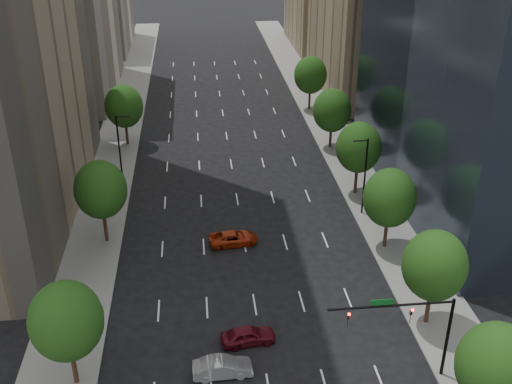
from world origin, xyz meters
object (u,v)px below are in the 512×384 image
object	(u,v)px
traffic_signal	(417,322)
car_silver	(222,367)
car_maroon	(248,335)
car_red_far	(233,238)

from	to	relation	value
traffic_signal	car_silver	bearing A→B (deg)	172.88
car_maroon	car_red_far	distance (m)	15.09
traffic_signal	car_maroon	world-z (taller)	traffic_signal
car_maroon	car_silver	xyz separation A→B (m)	(-2.23, -3.37, -0.01)
traffic_signal	car_silver	distance (m)	14.59
car_red_far	car_silver	bearing A→B (deg)	167.43
car_silver	traffic_signal	bearing A→B (deg)	-99.31
traffic_signal	car_maroon	xyz separation A→B (m)	(-11.57, 5.09, -4.43)
car_silver	car_red_far	size ratio (longest dim) A/B	0.90
car_maroon	car_silver	world-z (taller)	car_maroon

